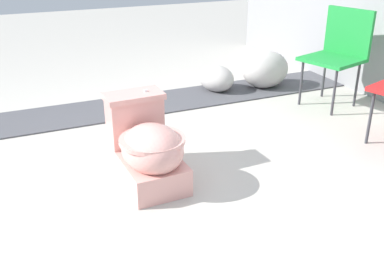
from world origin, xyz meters
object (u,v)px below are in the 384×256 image
toilet (147,148)px  folding_chair_left (340,47)px  boulder_near (216,78)px  boulder_far (265,69)px

toilet → folding_chair_left: bearing=106.3°
boulder_near → boulder_far: boulder_far is taller
toilet → boulder_far: toilet is taller
folding_chair_left → boulder_near: (-0.73, -0.83, -0.39)m
folding_chair_left → boulder_far: folding_chair_left is taller
folding_chair_left → boulder_near: 1.17m
boulder_near → boulder_far: bearing=79.9°
boulder_near → toilet: bearing=-39.8°
boulder_far → boulder_near: bearing=-100.1°
boulder_near → boulder_far: size_ratio=0.77×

